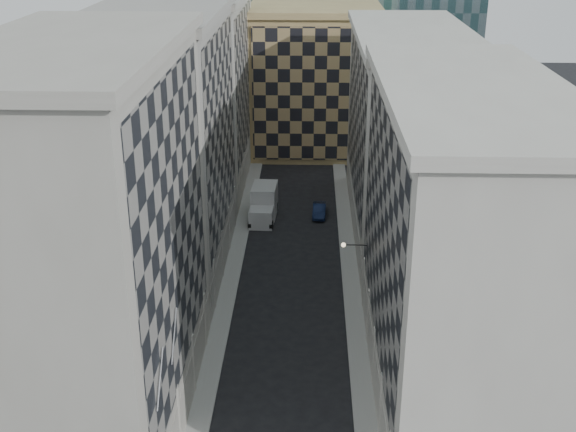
# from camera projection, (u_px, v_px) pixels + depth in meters

# --- Properties ---
(sidewalk_west) EXTENTS (1.50, 100.00, 0.15)m
(sidewalk_west) POSITION_uv_depth(u_px,v_px,m) (231.00, 277.00, 63.38)
(sidewalk_west) COLOR #999994
(sidewalk_west) RESTS_ON ground
(sidewalk_east) EXTENTS (1.50, 100.00, 0.15)m
(sidewalk_east) POSITION_uv_depth(u_px,v_px,m) (351.00, 279.00, 63.08)
(sidewalk_east) COLOR #999994
(sidewalk_east) RESTS_ON ground
(bldg_left_a) EXTENTS (10.80, 22.80, 23.70)m
(bldg_left_a) POSITION_uv_depth(u_px,v_px,m) (93.00, 249.00, 41.48)
(bldg_left_a) COLOR #9D998D
(bldg_left_a) RESTS_ON ground
(bldg_left_b) EXTENTS (10.80, 22.80, 22.70)m
(bldg_left_b) POSITION_uv_depth(u_px,v_px,m) (165.00, 144.00, 61.92)
(bldg_left_b) COLOR gray
(bldg_left_b) RESTS_ON ground
(bldg_left_c) EXTENTS (10.80, 22.80, 21.70)m
(bldg_left_c) POSITION_uv_depth(u_px,v_px,m) (202.00, 91.00, 82.37)
(bldg_left_c) COLOR #9D998D
(bldg_left_c) RESTS_ON ground
(bldg_right_a) EXTENTS (10.80, 26.80, 20.70)m
(bldg_right_a) POSITION_uv_depth(u_px,v_px,m) (458.00, 248.00, 45.12)
(bldg_right_a) COLOR #B8B3A9
(bldg_right_a) RESTS_ON ground
(bldg_right_b) EXTENTS (10.80, 28.80, 19.70)m
(bldg_right_b) POSITION_uv_depth(u_px,v_px,m) (406.00, 133.00, 70.15)
(bldg_right_b) COLOR #B8B3A9
(bldg_right_b) RESTS_ON ground
(tan_block) EXTENTS (16.80, 14.80, 18.80)m
(tan_block) POSITION_uv_depth(u_px,v_px,m) (314.00, 80.00, 94.41)
(tan_block) COLOR tan
(tan_block) RESTS_ON ground
(flagpoles_left) EXTENTS (0.10, 6.33, 2.33)m
(flagpoles_left) POSITION_uv_depth(u_px,v_px,m) (167.00, 356.00, 38.22)
(flagpoles_left) COLOR gray
(flagpoles_left) RESTS_ON ground
(bracket_lamp) EXTENTS (1.98, 0.36, 0.36)m
(bracket_lamp) POSITION_uv_depth(u_px,v_px,m) (346.00, 245.00, 55.19)
(bracket_lamp) COLOR black
(bracket_lamp) RESTS_ON ground
(box_truck) EXTENTS (2.79, 6.23, 3.36)m
(box_truck) POSITION_uv_depth(u_px,v_px,m) (264.00, 205.00, 75.31)
(box_truck) COLOR beige
(box_truck) RESTS_ON ground
(dark_car) EXTENTS (1.49, 3.92, 1.28)m
(dark_car) POSITION_uv_depth(u_px,v_px,m) (319.00, 210.00, 76.12)
(dark_car) COLOR #101B3B
(dark_car) RESTS_ON ground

